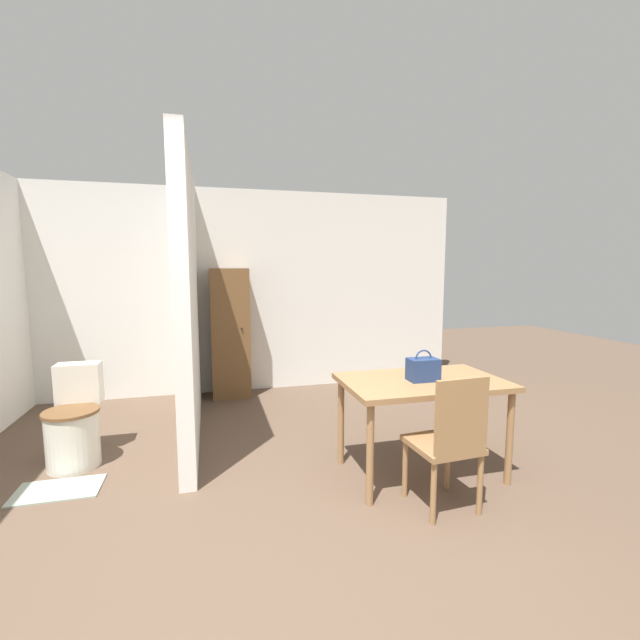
# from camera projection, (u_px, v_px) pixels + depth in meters

# --- Properties ---
(ground_plane) EXTENTS (16.00, 16.00, 0.00)m
(ground_plane) POSITION_uv_depth(u_px,v_px,m) (312.00, 629.00, 1.84)
(ground_plane) COLOR brown
(wall_back) EXTENTS (5.65, 0.12, 2.50)m
(wall_back) POSITION_uv_depth(u_px,v_px,m) (240.00, 292.00, 5.36)
(wall_back) COLOR white
(wall_back) RESTS_ON ground_plane
(partition_wall) EXTENTS (0.12, 2.45, 2.50)m
(partition_wall) POSITION_uv_depth(u_px,v_px,m) (189.00, 300.00, 3.98)
(partition_wall) COLOR white
(partition_wall) RESTS_ON ground_plane
(dining_table) EXTENTS (1.18, 0.75, 0.73)m
(dining_table) POSITION_uv_depth(u_px,v_px,m) (422.00, 390.00, 3.17)
(dining_table) COLOR #997047
(dining_table) RESTS_ON ground_plane
(wooden_chair) EXTENTS (0.42, 0.42, 0.90)m
(wooden_chair) POSITION_uv_depth(u_px,v_px,m) (449.00, 439.00, 2.69)
(wooden_chair) COLOR #997047
(wooden_chair) RESTS_ON ground_plane
(toilet) EXTENTS (0.41, 0.55, 0.77)m
(toilet) POSITION_uv_depth(u_px,v_px,m) (74.00, 425.00, 3.38)
(toilet) COLOR silver
(toilet) RESTS_ON ground_plane
(handbag) EXTENTS (0.22, 0.14, 0.23)m
(handbag) POSITION_uv_depth(u_px,v_px,m) (423.00, 369.00, 3.12)
(handbag) COLOR navy
(handbag) RESTS_ON dining_table
(wooden_cabinet) EXTENTS (0.45, 0.39, 1.54)m
(wooden_cabinet) POSITION_uv_depth(u_px,v_px,m) (230.00, 333.00, 5.13)
(wooden_cabinet) COLOR brown
(wooden_cabinet) RESTS_ON ground_plane
(bath_mat) EXTENTS (0.56, 0.33, 0.01)m
(bath_mat) POSITION_uv_depth(u_px,v_px,m) (58.00, 490.00, 2.99)
(bath_mat) COLOR #99A899
(bath_mat) RESTS_ON ground_plane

